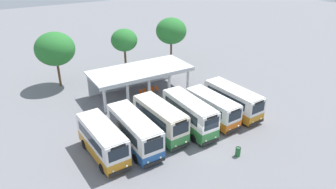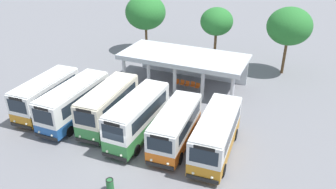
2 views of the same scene
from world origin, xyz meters
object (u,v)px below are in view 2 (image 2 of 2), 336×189
object	(u,v)px
city_bus_nearest_orange	(47,94)
waiting_chair_fifth_seat	(197,86)
city_bus_second_in_row	(74,101)
city_bus_fifth_blue	(176,126)
waiting_chair_second_from_end	(182,83)
city_bus_middle_cream	(109,105)
city_bus_fourth_amber	(138,116)
waiting_chair_fourth_seat	(193,85)
waiting_chair_middle_seat	(187,84)
city_bus_far_end_green	(216,133)
litter_bin_apron	(110,185)
waiting_chair_end_by_column	(177,82)

from	to	relation	value
city_bus_nearest_orange	waiting_chair_fifth_seat	xyz separation A→B (m)	(10.94, 9.59, -1.26)
city_bus_second_in_row	city_bus_fifth_blue	bearing A→B (deg)	0.17
waiting_chair_second_from_end	city_bus_nearest_orange	bearing A→B (deg)	-133.54
city_bus_middle_cream	city_bus_fifth_blue	world-z (taller)	city_bus_middle_cream
city_bus_middle_cream	city_bus_fourth_amber	size ratio (longest dim) A/B	0.97
city_bus_fifth_blue	waiting_chair_fourth_seat	distance (m)	10.08
city_bus_fourth_amber	waiting_chair_second_from_end	bearing A→B (deg)	91.02
city_bus_fifth_blue	city_bus_second_in_row	bearing A→B (deg)	-179.83
city_bus_fifth_blue	waiting_chair_middle_seat	size ratio (longest dim) A/B	8.16
city_bus_nearest_orange	city_bus_fourth_amber	bearing A→B (deg)	-1.37
city_bus_far_end_green	waiting_chair_fourth_seat	xyz separation A→B (m)	(-5.28, 9.58, -1.23)
city_bus_fourth_amber	city_bus_fifth_blue	distance (m)	3.14
city_bus_fourth_amber	waiting_chair_fourth_seat	bearing A→B (deg)	84.39
city_bus_middle_cream	city_bus_far_end_green	size ratio (longest dim) A/B	0.95
city_bus_fourth_amber	litter_bin_apron	distance (m)	6.46
city_bus_fifth_blue	waiting_chair_fifth_seat	bearing A→B (deg)	99.28
city_bus_far_end_green	waiting_chair_fifth_seat	world-z (taller)	city_bus_far_end_green
city_bus_second_in_row	waiting_chair_fourth_seat	world-z (taller)	city_bus_second_in_row
city_bus_nearest_orange	city_bus_middle_cream	world-z (taller)	city_bus_middle_cream
city_bus_second_in_row	waiting_chair_end_by_column	bearing A→B (deg)	60.59
city_bus_middle_cream	city_bus_far_end_green	bearing A→B (deg)	-1.83
city_bus_nearest_orange	city_bus_second_in_row	distance (m)	3.13
waiting_chair_second_from_end	litter_bin_apron	xyz separation A→B (m)	(1.43, -16.08, -0.07)
waiting_chair_end_by_column	waiting_chair_second_from_end	size ratio (longest dim) A/B	1.00
city_bus_nearest_orange	waiting_chair_fourth_seat	xyz separation A→B (m)	(10.36, 9.72, -1.26)
city_bus_fifth_blue	waiting_chair_middle_seat	distance (m)	10.14
waiting_chair_middle_seat	city_bus_second_in_row	bearing A→B (deg)	-124.40
waiting_chair_second_from_end	city_bus_far_end_green	bearing A→B (deg)	-56.05
city_bus_nearest_orange	city_bus_far_end_green	bearing A→B (deg)	0.49
city_bus_fourth_amber	city_bus_fifth_blue	xyz separation A→B (m)	(3.13, 0.17, -0.22)
waiting_chair_middle_seat	waiting_chair_fourth_seat	size ratio (longest dim) A/B	1.00
city_bus_second_in_row	city_bus_far_end_green	distance (m)	12.52
city_bus_far_end_green	waiting_chair_end_by_column	world-z (taller)	city_bus_far_end_green
city_bus_middle_cream	waiting_chair_second_from_end	distance (m)	9.81
city_bus_far_end_green	waiting_chair_middle_seat	world-z (taller)	city_bus_far_end_green
waiting_chair_fourth_seat	city_bus_middle_cream	bearing A→B (deg)	-113.85
waiting_chair_fourth_seat	litter_bin_apron	xyz separation A→B (m)	(0.28, -16.11, -0.07)
waiting_chair_fourth_seat	waiting_chair_fifth_seat	world-z (taller)	same
city_bus_second_in_row	waiting_chair_second_from_end	distance (m)	11.58
city_bus_far_end_green	waiting_chair_fourth_seat	size ratio (longest dim) A/B	8.87
city_bus_second_in_row	city_bus_fifth_blue	xyz separation A→B (m)	(9.39, 0.03, -0.12)
waiting_chair_second_from_end	city_bus_fourth_amber	bearing A→B (deg)	-88.98
litter_bin_apron	waiting_chair_end_by_column	bearing A→B (deg)	97.12
city_bus_far_end_green	waiting_chair_end_by_column	xyz separation A→B (m)	(-7.01, 9.54, -1.23)
city_bus_fourth_amber	waiting_chair_second_from_end	distance (m)	10.01
city_bus_middle_cream	waiting_chair_fifth_seat	distance (m)	10.37
waiting_chair_second_from_end	waiting_chair_end_by_column	bearing A→B (deg)	-178.75
city_bus_fourth_amber	litter_bin_apron	xyz separation A→B (m)	(1.25, -6.17, -1.45)
city_bus_far_end_green	litter_bin_apron	world-z (taller)	city_bus_far_end_green
waiting_chair_second_from_end	waiting_chair_middle_seat	world-z (taller)	same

